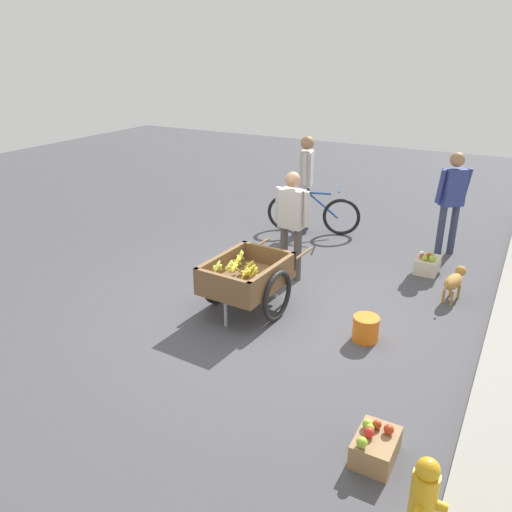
{
  "coord_description": "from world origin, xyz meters",
  "views": [
    {
      "loc": [
        5.06,
        2.71,
        3.12
      ],
      "look_at": [
        0.03,
        -0.07,
        0.75
      ],
      "focal_mm": 35.9,
      "sensor_mm": 36.0,
      "label": 1
    }
  ],
  "objects": [
    {
      "name": "vendor_person",
      "position": [
        -1.07,
        -0.12,
        0.93
      ],
      "size": [
        0.22,
        0.53,
        1.56
      ],
      "color": "#4C4742",
      "rests_on": "ground"
    },
    {
      "name": "dog",
      "position": [
        -1.5,
        2.05,
        0.27
      ],
      "size": [
        0.67,
        0.25,
        0.4
      ],
      "color": "#AD7A38",
      "rests_on": "ground"
    },
    {
      "name": "ground_plane",
      "position": [
        0.0,
        0.0,
        0.0
      ],
      "size": [
        24.0,
        24.0,
        0.0
      ],
      "primitive_type": "plane",
      "color": "#47474C"
    },
    {
      "name": "bystander_person",
      "position": [
        -3.11,
        1.66,
        0.99
      ],
      "size": [
        0.38,
        0.46,
        1.64
      ],
      "color": "#333851",
      "rests_on": "ground"
    },
    {
      "name": "apple_crate",
      "position": [
        1.76,
        1.99,
        0.12
      ],
      "size": [
        0.44,
        0.32,
        0.31
      ],
      "color": "#99754C",
      "rests_on": "ground"
    },
    {
      "name": "fire_hydrant",
      "position": [
        2.32,
        2.47,
        0.33
      ],
      "size": [
        0.25,
        0.25,
        0.67
      ],
      "color": "gold",
      "rests_on": "ground"
    },
    {
      "name": "bicycle",
      "position": [
        -3.04,
        -0.6,
        0.35
      ],
      "size": [
        0.58,
        1.62,
        0.85
      ],
      "color": "black",
      "rests_on": "ground"
    },
    {
      "name": "mixed_fruit_crate",
      "position": [
        -2.25,
        1.57,
        0.13
      ],
      "size": [
        0.44,
        0.32,
        0.32
      ],
      "color": "beige",
      "rests_on": "ground"
    },
    {
      "name": "fruit_cart",
      "position": [
        0.07,
        -0.18,
        0.44
      ],
      "size": [
        1.69,
        0.97,
        0.73
      ],
      "color": "brown",
      "rests_on": "ground"
    },
    {
      "name": "cyclist_person",
      "position": [
        -3.0,
        -0.75,
        1.03
      ],
      "size": [
        0.51,
        0.28,
        1.71
      ],
      "color": "#333851",
      "rests_on": "ground"
    },
    {
      "name": "plastic_bucket",
      "position": [
        0.03,
        1.36,
        0.14
      ],
      "size": [
        0.3,
        0.3,
        0.29
      ],
      "primitive_type": "cylinder",
      "color": "orange",
      "rests_on": "ground"
    }
  ]
}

